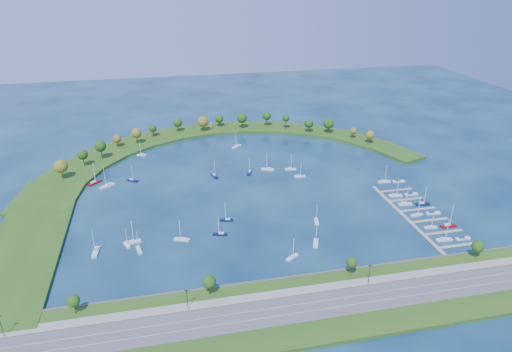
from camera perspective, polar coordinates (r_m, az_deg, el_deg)
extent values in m
plane|color=#07213E|center=(302.37, -0.72, -1.16)|extent=(700.00, 700.00, 0.00)
cube|color=#275015|center=(200.69, 6.76, -15.99)|extent=(420.00, 42.00, 1.60)
cube|color=#474442|center=(216.52, 4.92, -12.41)|extent=(420.00, 1.20, 1.80)
cube|color=#515154|center=(200.14, 6.78, -15.80)|extent=(420.00, 16.00, 0.12)
cube|color=gray|center=(208.16, 5.78, -13.92)|extent=(420.00, 5.00, 0.12)
cube|color=silver|center=(198.31, 7.02, -16.23)|extent=(420.00, 0.15, 0.02)
cube|color=silver|center=(201.89, 6.54, -15.34)|extent=(420.00, 0.15, 0.02)
cylinder|color=#382314|center=(207.96, -21.53, -15.01)|extent=(0.56, 0.56, 4.90)
sphere|color=#234C13|center=(205.87, -21.68, -14.25)|extent=(5.20, 5.20, 5.20)
cylinder|color=#382314|center=(204.43, -5.78, -13.82)|extent=(0.56, 0.56, 5.25)
sphere|color=#234C13|center=(202.10, -5.83, -12.97)|extent=(6.00, 6.00, 6.00)
cylinder|color=#382314|center=(218.82, 11.70, -11.32)|extent=(0.56, 0.56, 5.60)
sphere|color=#234C13|center=(216.64, 11.78, -10.49)|extent=(5.20, 5.20, 5.20)
cylinder|color=#382314|center=(250.10, 25.64, -8.63)|extent=(0.56, 0.56, 4.90)
sphere|color=#234C13|center=(248.29, 25.79, -7.92)|extent=(6.00, 6.00, 6.00)
cylinder|color=black|center=(206.76, -29.02, -15.99)|extent=(0.24, 0.24, 10.00)
cylinder|color=black|center=(196.23, -8.51, -15.00)|extent=(0.24, 0.24, 10.00)
cylinder|color=black|center=(213.66, 13.86, -11.81)|extent=(0.24, 0.24, 10.00)
cube|color=#275015|center=(312.43, -24.47, -2.42)|extent=(43.73, 48.72, 2.00)
cube|color=#275015|center=(337.35, -22.29, -0.09)|extent=(50.23, 54.30, 2.00)
cube|color=#275015|center=(359.62, -19.38, 1.85)|extent=(54.07, 56.09, 2.00)
cube|color=#275015|center=(378.52, -15.94, 3.42)|extent=(55.20, 54.07, 2.00)
cube|color=#275015|center=(393.53, -12.12, 4.62)|extent=(53.65, 48.47, 2.00)
cube|color=#275015|center=(404.24, -8.04, 5.46)|extent=(49.62, 39.75, 2.00)
cube|color=#275015|center=(410.38, -3.80, 5.94)|extent=(44.32, 29.96, 2.00)
cube|color=#275015|center=(411.82, 0.51, 6.06)|extent=(49.49, 38.05, 2.00)
cube|color=#275015|center=(408.51, 4.80, 5.82)|extent=(51.13, 44.12, 2.00)
cube|color=#275015|center=(400.53, 8.99, 5.22)|extent=(49.19, 47.96, 2.00)
cube|color=#275015|center=(388.08, 12.99, 4.26)|extent=(43.90, 49.49, 2.00)
cube|color=#275015|center=(371.48, 16.68, 2.93)|extent=(35.67, 48.74, 2.00)
cube|color=#275015|center=(264.95, -26.57, -7.71)|extent=(36.00, 130.81, 1.90)
cylinder|color=#382314|center=(331.20, -22.90, 0.24)|extent=(0.56, 0.56, 7.34)
sphere|color=brown|center=(329.18, -23.05, 1.11)|extent=(8.93, 8.93, 8.93)
cylinder|color=#382314|center=(347.19, -20.57, 1.71)|extent=(0.56, 0.56, 7.38)
sphere|color=#234C13|center=(345.38, -20.69, 2.50)|extent=(7.21, 7.21, 7.21)
cylinder|color=#382314|center=(356.11, -18.61, 2.65)|extent=(0.56, 0.56, 8.37)
sphere|color=#234C13|center=(354.11, -18.74, 3.53)|extent=(8.40, 8.40, 8.40)
cylinder|color=#382314|center=(377.45, -16.79, 3.86)|extent=(0.56, 0.56, 5.46)
sphere|color=brown|center=(376.13, -16.86, 4.44)|extent=(6.54, 6.54, 6.54)
cylinder|color=#382314|center=(379.96, -14.52, 4.42)|extent=(0.56, 0.56, 7.40)
sphere|color=brown|center=(378.26, -14.61, 5.18)|extent=(7.95, 7.95, 7.95)
cylinder|color=#382314|center=(393.83, -12.63, 5.20)|extent=(0.56, 0.56, 5.87)
sphere|color=#234C13|center=(392.51, -12.69, 5.78)|extent=(6.50, 6.50, 6.50)
cylinder|color=#382314|center=(401.86, -9.64, 5.88)|extent=(0.56, 0.56, 6.54)
sphere|color=#234C13|center=(400.40, -9.69, 6.53)|extent=(7.57, 7.57, 7.57)
cylinder|color=#382314|center=(400.35, -6.54, 6.01)|extent=(0.56, 0.56, 6.69)
sphere|color=brown|center=(398.75, -6.58, 6.72)|extent=(9.34, 9.34, 9.34)
cylinder|color=#382314|center=(411.60, -4.57, 6.52)|extent=(0.56, 0.56, 5.48)
sphere|color=#234C13|center=(410.34, -4.59, 7.08)|extent=(7.44, 7.44, 7.44)
cylinder|color=#382314|center=(404.66, -1.74, 6.44)|extent=(0.56, 0.56, 7.71)
sphere|color=#234C13|center=(402.98, -1.75, 7.20)|extent=(8.79, 8.79, 8.79)
cylinder|color=#382314|center=(410.60, 1.33, 6.73)|extent=(0.56, 0.56, 7.97)
sphere|color=#234C13|center=(408.97, 1.34, 7.46)|extent=(7.50, 7.50, 7.50)
cylinder|color=#382314|center=(403.76, 3.70, 6.43)|extent=(0.56, 0.56, 8.72)
sphere|color=#234C13|center=(402.07, 3.72, 7.20)|extent=(6.38, 6.38, 6.38)
cylinder|color=#382314|center=(397.02, 6.53, 5.84)|extent=(0.56, 0.56, 6.50)
sphere|color=#234C13|center=(395.54, 6.56, 6.50)|extent=(7.69, 7.69, 7.69)
cylinder|color=#382314|center=(397.26, 8.95, 5.73)|extent=(0.56, 0.56, 6.75)
sphere|color=#234C13|center=(395.69, 9.00, 6.43)|extent=(8.71, 8.71, 8.71)
cylinder|color=#382314|center=(388.68, 11.93, 4.96)|extent=(0.56, 0.56, 5.28)
sphere|color=brown|center=(387.47, 11.98, 5.49)|extent=(5.67, 5.67, 5.67)
cylinder|color=#382314|center=(379.90, 13.88, 4.36)|extent=(0.56, 0.56, 5.76)
sphere|color=brown|center=(378.51, 13.94, 4.97)|extent=(7.06, 7.06, 7.06)
cylinder|color=gray|center=(410.04, -5.60, 6.31)|extent=(2.20, 2.20, 4.02)
cylinder|color=gray|center=(409.38, -5.61, 6.59)|extent=(2.60, 2.60, 0.30)
cube|color=gray|center=(277.57, 17.99, -4.85)|extent=(2.20, 82.00, 0.40)
cube|color=gray|center=(260.51, 23.84, -7.87)|extent=(22.00, 2.00, 0.40)
cylinder|color=#382314|center=(266.60, 25.78, -7.43)|extent=(0.36, 0.36, 1.60)
cube|color=gray|center=(269.48, 22.27, -6.47)|extent=(22.00, 2.00, 0.40)
cylinder|color=#382314|center=(275.37, 24.17, -6.08)|extent=(0.36, 0.36, 1.60)
cube|color=gray|center=(278.78, 20.81, -5.15)|extent=(22.00, 2.00, 0.40)
cylinder|color=#382314|center=(284.48, 22.68, -4.81)|extent=(0.36, 0.36, 1.60)
cube|color=gray|center=(288.39, 19.46, -3.92)|extent=(22.00, 2.00, 0.40)
cylinder|color=#382314|center=(293.91, 21.29, -3.62)|extent=(0.36, 0.36, 1.60)
cube|color=gray|center=(298.28, 18.19, -2.77)|extent=(22.00, 2.00, 0.40)
cylinder|color=#382314|center=(303.61, 19.98, -2.50)|extent=(0.36, 0.36, 1.60)
cube|color=gray|center=(308.41, 17.01, -1.69)|extent=(22.00, 2.00, 0.40)
cylinder|color=#382314|center=(313.57, 18.76, -1.45)|extent=(0.36, 0.36, 1.60)
cube|color=silver|center=(367.75, -2.41, 3.68)|extent=(8.74, 7.52, 1.09)
cube|color=silver|center=(368.05, -2.32, 3.85)|extent=(3.60, 3.34, 0.76)
cylinder|color=silver|center=(364.96, -2.51, 4.63)|extent=(0.32, 0.32, 12.23)
cube|color=silver|center=(242.29, -14.30, -8.88)|extent=(3.53, 7.72, 0.89)
cube|color=silver|center=(241.26, -14.29, -8.82)|extent=(1.95, 2.85, 0.63)
cylinder|color=silver|center=(239.91, -14.46, -7.71)|extent=(0.32, 0.32, 10.07)
cube|color=silver|center=(315.16, -17.96, -1.20)|extent=(9.92, 8.18, 1.22)
cube|color=silver|center=(315.17, -17.83, -0.97)|extent=(4.05, 3.67, 0.85)
cylinder|color=silver|center=(311.82, -18.26, -0.01)|extent=(0.32, 0.32, 13.69)
cube|color=silver|center=(248.22, -15.66, -8.19)|extent=(3.25, 7.13, 0.83)
cube|color=silver|center=(248.43, -15.70, -7.97)|extent=(1.80, 2.63, 0.58)
cylinder|color=silver|center=(245.14, -15.77, -7.26)|extent=(0.32, 0.32, 9.29)
cube|color=#09123D|center=(318.96, -15.05, -0.54)|extent=(7.56, 6.45, 0.94)
cube|color=silver|center=(319.10, -15.17, -0.38)|extent=(3.11, 2.87, 0.66)
cylinder|color=silver|center=(316.29, -15.07, 0.39)|extent=(0.32, 0.32, 10.55)
cube|color=#09123D|center=(315.63, -5.15, -0.02)|extent=(4.51, 8.57, 0.99)
cube|color=silver|center=(315.98, -5.21, 0.18)|extent=(2.35, 3.22, 0.69)
cylinder|color=silver|center=(312.63, -5.14, 0.95)|extent=(0.32, 0.32, 11.14)
cube|color=#09123D|center=(261.29, -3.67, -5.47)|extent=(7.72, 3.65, 0.89)
cube|color=silver|center=(260.86, -3.51, -5.33)|extent=(2.86, 1.99, 0.63)
cylinder|color=silver|center=(258.66, -3.84, -4.42)|extent=(0.32, 0.32, 10.05)
cube|color=silver|center=(326.31, 4.29, 0.86)|extent=(8.36, 3.08, 0.98)
cube|color=silver|center=(325.83, 4.16, 0.98)|extent=(3.00, 1.87, 0.69)
cylinder|color=silver|center=(324.09, 4.44, 1.84)|extent=(0.32, 0.32, 11.04)
cube|color=silver|center=(315.50, 5.45, -0.05)|extent=(7.68, 2.78, 0.90)
cube|color=silver|center=(315.03, 5.33, 0.07)|extent=(2.76, 1.71, 0.63)
cylinder|color=silver|center=(313.39, 5.60, 0.88)|extent=(0.32, 0.32, 10.16)
cube|color=silver|center=(361.24, -13.99, 2.54)|extent=(7.51, 3.95, 0.87)
cube|color=silver|center=(360.76, -13.90, 2.65)|extent=(2.83, 2.06, 0.61)
cylinder|color=silver|center=(359.54, -14.17, 3.33)|extent=(0.32, 0.32, 9.77)
cube|color=silver|center=(230.27, 4.52, -10.02)|extent=(7.43, 6.06, 0.91)
cube|color=silver|center=(229.34, 4.41, -9.94)|extent=(3.02, 2.73, 0.64)
cylinder|color=silver|center=(227.59, 4.67, -8.80)|extent=(0.32, 0.32, 10.22)
cube|color=#09123D|center=(319.88, -0.81, 0.43)|extent=(5.36, 8.80, 1.02)
cube|color=silver|center=(320.30, -0.78, 0.63)|extent=(2.65, 3.39, 0.72)
cylinder|color=silver|center=(316.78, -0.84, 1.42)|extent=(0.32, 0.32, 11.50)
cube|color=silver|center=(325.04, 1.46, 0.83)|extent=(9.30, 5.66, 1.08)
cube|color=silver|center=(324.57, 1.62, 0.97)|extent=(3.58, 2.80, 0.76)
cylinder|color=silver|center=(322.55, 1.34, 1.92)|extent=(0.32, 0.32, 12.15)
cube|color=silver|center=(242.21, 7.42, -8.25)|extent=(5.24, 8.64, 1.00)
cube|color=silver|center=(242.47, 7.44, -7.97)|extent=(2.60, 3.33, 0.70)
cylinder|color=silver|center=(238.41, 7.50, -7.09)|extent=(0.32, 0.32, 11.30)
cube|color=maroon|center=(322.65, -19.36, -0.80)|extent=(9.02, 9.08, 1.20)
cube|color=silver|center=(321.70, -19.52, -0.70)|extent=(3.85, 3.87, 0.84)
cylinder|color=silver|center=(320.21, -19.43, 0.44)|extent=(0.32, 0.32, 13.50)
cube|color=silver|center=(246.19, -9.17, -7.79)|extent=(8.44, 5.33, 0.98)
cube|color=silver|center=(245.50, -9.00, -7.64)|extent=(3.27, 2.61, 0.69)
cylinder|color=silver|center=(243.28, -9.41, -6.56)|extent=(0.32, 0.32, 11.07)
cube|color=#09123D|center=(248.44, -4.49, -7.21)|extent=(7.99, 4.10, 0.92)
cube|color=silver|center=(247.94, -4.32, -7.06)|extent=(2.99, 2.16, 0.65)
cylinder|color=silver|center=(245.61, -4.68, -6.08)|extent=(0.32, 0.32, 10.38)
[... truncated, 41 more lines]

